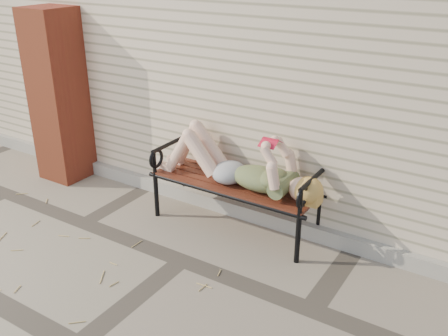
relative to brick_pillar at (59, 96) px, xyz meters
The scene contains 7 objects.
ground 2.62m from the brick_pillar, 18.06° to the right, with size 80.00×80.00×0.00m, color #796C5D.
house_wall 3.26m from the brick_pillar, 44.37° to the left, with size 8.00×4.00×3.00m, color beige.
foundation_strip 2.49m from the brick_pillar, ahead, with size 8.00×0.10×0.15m, color gray.
brick_pillar is the anchor object (origin of this frame).
garden_bench 2.41m from the brick_pillar, ahead, with size 1.81×0.72×1.17m.
reading_woman 2.41m from the brick_pillar, ahead, with size 1.71×0.39×0.54m.
straw_scatter 2.29m from the brick_pillar, 50.67° to the right, with size 3.05×1.58×0.01m.
Camera 1 is at (2.33, -2.98, 2.57)m, focal length 40.00 mm.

